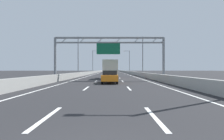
# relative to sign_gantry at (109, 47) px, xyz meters

# --- Properties ---
(ground_plane) EXTENTS (260.00, 260.00, 0.00)m
(ground_plane) POSITION_rel_sign_gantry_xyz_m (0.02, 76.85, -4.83)
(ground_plane) COLOR #262628
(lane_dash_left_0) EXTENTS (0.16, 3.00, 0.01)m
(lane_dash_left_0) POSITION_rel_sign_gantry_xyz_m (-1.78, -19.65, -4.83)
(lane_dash_left_0) COLOR white
(lane_dash_left_0) RESTS_ON ground_plane
(lane_dash_left_1) EXTENTS (0.16, 3.00, 0.01)m
(lane_dash_left_1) POSITION_rel_sign_gantry_xyz_m (-1.78, -10.65, -4.83)
(lane_dash_left_1) COLOR white
(lane_dash_left_1) RESTS_ON ground_plane
(lane_dash_left_2) EXTENTS (0.16, 3.00, 0.01)m
(lane_dash_left_2) POSITION_rel_sign_gantry_xyz_m (-1.78, -1.65, -4.83)
(lane_dash_left_2) COLOR white
(lane_dash_left_2) RESTS_ON ground_plane
(lane_dash_left_3) EXTENTS (0.16, 3.00, 0.01)m
(lane_dash_left_3) POSITION_rel_sign_gantry_xyz_m (-1.78, 7.35, -4.83)
(lane_dash_left_3) COLOR white
(lane_dash_left_3) RESTS_ON ground_plane
(lane_dash_left_4) EXTENTS (0.16, 3.00, 0.01)m
(lane_dash_left_4) POSITION_rel_sign_gantry_xyz_m (-1.78, 16.35, -4.83)
(lane_dash_left_4) COLOR white
(lane_dash_left_4) RESTS_ON ground_plane
(lane_dash_left_5) EXTENTS (0.16, 3.00, 0.01)m
(lane_dash_left_5) POSITION_rel_sign_gantry_xyz_m (-1.78, 25.35, -4.83)
(lane_dash_left_5) COLOR white
(lane_dash_left_5) RESTS_ON ground_plane
(lane_dash_left_6) EXTENTS (0.16, 3.00, 0.01)m
(lane_dash_left_6) POSITION_rel_sign_gantry_xyz_m (-1.78, 34.35, -4.83)
(lane_dash_left_6) COLOR white
(lane_dash_left_6) RESTS_ON ground_plane
(lane_dash_left_7) EXTENTS (0.16, 3.00, 0.01)m
(lane_dash_left_7) POSITION_rel_sign_gantry_xyz_m (-1.78, 43.35, -4.83)
(lane_dash_left_7) COLOR white
(lane_dash_left_7) RESTS_ON ground_plane
(lane_dash_left_8) EXTENTS (0.16, 3.00, 0.01)m
(lane_dash_left_8) POSITION_rel_sign_gantry_xyz_m (-1.78, 52.35, -4.83)
(lane_dash_left_8) COLOR white
(lane_dash_left_8) RESTS_ON ground_plane
(lane_dash_left_9) EXTENTS (0.16, 3.00, 0.01)m
(lane_dash_left_9) POSITION_rel_sign_gantry_xyz_m (-1.78, 61.35, -4.83)
(lane_dash_left_9) COLOR white
(lane_dash_left_9) RESTS_ON ground_plane
(lane_dash_left_10) EXTENTS (0.16, 3.00, 0.01)m
(lane_dash_left_10) POSITION_rel_sign_gantry_xyz_m (-1.78, 70.35, -4.83)
(lane_dash_left_10) COLOR white
(lane_dash_left_10) RESTS_ON ground_plane
(lane_dash_left_11) EXTENTS (0.16, 3.00, 0.01)m
(lane_dash_left_11) POSITION_rel_sign_gantry_xyz_m (-1.78, 79.35, -4.83)
(lane_dash_left_11) COLOR white
(lane_dash_left_11) RESTS_ON ground_plane
(lane_dash_left_12) EXTENTS (0.16, 3.00, 0.01)m
(lane_dash_left_12) POSITION_rel_sign_gantry_xyz_m (-1.78, 88.35, -4.83)
(lane_dash_left_12) COLOR white
(lane_dash_left_12) RESTS_ON ground_plane
(lane_dash_left_13) EXTENTS (0.16, 3.00, 0.01)m
(lane_dash_left_13) POSITION_rel_sign_gantry_xyz_m (-1.78, 97.35, -4.83)
(lane_dash_left_13) COLOR white
(lane_dash_left_13) RESTS_ON ground_plane
(lane_dash_left_14) EXTENTS (0.16, 3.00, 0.01)m
(lane_dash_left_14) POSITION_rel_sign_gantry_xyz_m (-1.78, 106.35, -4.83)
(lane_dash_left_14) COLOR white
(lane_dash_left_14) RESTS_ON ground_plane
(lane_dash_left_15) EXTENTS (0.16, 3.00, 0.01)m
(lane_dash_left_15) POSITION_rel_sign_gantry_xyz_m (-1.78, 115.35, -4.83)
(lane_dash_left_15) COLOR white
(lane_dash_left_15) RESTS_ON ground_plane
(lane_dash_left_16) EXTENTS (0.16, 3.00, 0.01)m
(lane_dash_left_16) POSITION_rel_sign_gantry_xyz_m (-1.78, 124.35, -4.83)
(lane_dash_left_16) COLOR white
(lane_dash_left_16) RESTS_ON ground_plane
(lane_dash_left_17) EXTENTS (0.16, 3.00, 0.01)m
(lane_dash_left_17) POSITION_rel_sign_gantry_xyz_m (-1.78, 133.35, -4.83)
(lane_dash_left_17) COLOR white
(lane_dash_left_17) RESTS_ON ground_plane
(lane_dash_right_0) EXTENTS (0.16, 3.00, 0.01)m
(lane_dash_right_0) POSITION_rel_sign_gantry_xyz_m (1.82, -19.65, -4.83)
(lane_dash_right_0) COLOR white
(lane_dash_right_0) RESTS_ON ground_plane
(lane_dash_right_1) EXTENTS (0.16, 3.00, 0.01)m
(lane_dash_right_1) POSITION_rel_sign_gantry_xyz_m (1.82, -10.65, -4.83)
(lane_dash_right_1) COLOR white
(lane_dash_right_1) RESTS_ON ground_plane
(lane_dash_right_2) EXTENTS (0.16, 3.00, 0.01)m
(lane_dash_right_2) POSITION_rel_sign_gantry_xyz_m (1.82, -1.65, -4.83)
(lane_dash_right_2) COLOR white
(lane_dash_right_2) RESTS_ON ground_plane
(lane_dash_right_3) EXTENTS (0.16, 3.00, 0.01)m
(lane_dash_right_3) POSITION_rel_sign_gantry_xyz_m (1.82, 7.35, -4.83)
(lane_dash_right_3) COLOR white
(lane_dash_right_3) RESTS_ON ground_plane
(lane_dash_right_4) EXTENTS (0.16, 3.00, 0.01)m
(lane_dash_right_4) POSITION_rel_sign_gantry_xyz_m (1.82, 16.35, -4.83)
(lane_dash_right_4) COLOR white
(lane_dash_right_4) RESTS_ON ground_plane
(lane_dash_right_5) EXTENTS (0.16, 3.00, 0.01)m
(lane_dash_right_5) POSITION_rel_sign_gantry_xyz_m (1.82, 25.35, -4.83)
(lane_dash_right_5) COLOR white
(lane_dash_right_5) RESTS_ON ground_plane
(lane_dash_right_6) EXTENTS (0.16, 3.00, 0.01)m
(lane_dash_right_6) POSITION_rel_sign_gantry_xyz_m (1.82, 34.35, -4.83)
(lane_dash_right_6) COLOR white
(lane_dash_right_6) RESTS_ON ground_plane
(lane_dash_right_7) EXTENTS (0.16, 3.00, 0.01)m
(lane_dash_right_7) POSITION_rel_sign_gantry_xyz_m (1.82, 43.35, -4.83)
(lane_dash_right_7) COLOR white
(lane_dash_right_7) RESTS_ON ground_plane
(lane_dash_right_8) EXTENTS (0.16, 3.00, 0.01)m
(lane_dash_right_8) POSITION_rel_sign_gantry_xyz_m (1.82, 52.35, -4.83)
(lane_dash_right_8) COLOR white
(lane_dash_right_8) RESTS_ON ground_plane
(lane_dash_right_9) EXTENTS (0.16, 3.00, 0.01)m
(lane_dash_right_9) POSITION_rel_sign_gantry_xyz_m (1.82, 61.35, -4.83)
(lane_dash_right_9) COLOR white
(lane_dash_right_9) RESTS_ON ground_plane
(lane_dash_right_10) EXTENTS (0.16, 3.00, 0.01)m
(lane_dash_right_10) POSITION_rel_sign_gantry_xyz_m (1.82, 70.35, -4.83)
(lane_dash_right_10) COLOR white
(lane_dash_right_10) RESTS_ON ground_plane
(lane_dash_right_11) EXTENTS (0.16, 3.00, 0.01)m
(lane_dash_right_11) POSITION_rel_sign_gantry_xyz_m (1.82, 79.35, -4.83)
(lane_dash_right_11) COLOR white
(lane_dash_right_11) RESTS_ON ground_plane
(lane_dash_right_12) EXTENTS (0.16, 3.00, 0.01)m
(lane_dash_right_12) POSITION_rel_sign_gantry_xyz_m (1.82, 88.35, -4.83)
(lane_dash_right_12) COLOR white
(lane_dash_right_12) RESTS_ON ground_plane
(lane_dash_right_13) EXTENTS (0.16, 3.00, 0.01)m
(lane_dash_right_13) POSITION_rel_sign_gantry_xyz_m (1.82, 97.35, -4.83)
(lane_dash_right_13) COLOR white
(lane_dash_right_13) RESTS_ON ground_plane
(lane_dash_right_14) EXTENTS (0.16, 3.00, 0.01)m
(lane_dash_right_14) POSITION_rel_sign_gantry_xyz_m (1.82, 106.35, -4.83)
(lane_dash_right_14) COLOR white
(lane_dash_right_14) RESTS_ON ground_plane
(lane_dash_right_15) EXTENTS (0.16, 3.00, 0.01)m
(lane_dash_right_15) POSITION_rel_sign_gantry_xyz_m (1.82, 115.35, -4.83)
(lane_dash_right_15) COLOR white
(lane_dash_right_15) RESTS_ON ground_plane
(lane_dash_right_16) EXTENTS (0.16, 3.00, 0.01)m
(lane_dash_right_16) POSITION_rel_sign_gantry_xyz_m (1.82, 124.35, -4.83)
(lane_dash_right_16) COLOR white
(lane_dash_right_16) RESTS_ON ground_plane
(lane_dash_right_17) EXTENTS (0.16, 3.00, 0.01)m
(lane_dash_right_17) POSITION_rel_sign_gantry_xyz_m (1.82, 133.35, -4.83)
(lane_dash_right_17) COLOR white
(lane_dash_right_17) RESTS_ON ground_plane
(edge_line_left) EXTENTS (0.16, 176.00, 0.01)m
(edge_line_left) POSITION_rel_sign_gantry_xyz_m (-5.23, 64.85, -4.83)
(edge_line_left) COLOR white
(edge_line_left) RESTS_ON ground_plane
(edge_line_right) EXTENTS (0.16, 176.00, 0.01)m
(edge_line_right) POSITION_rel_sign_gantry_xyz_m (5.27, 64.85, -4.83)
(edge_line_right) COLOR white
(edge_line_right) RESTS_ON ground_plane
(barrier_left) EXTENTS (0.45, 220.00, 0.95)m
(barrier_left) POSITION_rel_sign_gantry_xyz_m (-6.88, 86.85, -4.36)
(barrier_left) COLOR #9E9E99
(barrier_left) RESTS_ON ground_plane
(barrier_right) EXTENTS (0.45, 220.00, 0.95)m
(barrier_right) POSITION_rel_sign_gantry_xyz_m (6.92, 86.85, -4.36)
(barrier_right) COLOR #9E9E99
(barrier_right) RESTS_ON ground_plane
(sign_gantry) EXTENTS (16.05, 0.36, 6.36)m
(sign_gantry) POSITION_rel_sign_gantry_xyz_m (0.00, 0.00, 0.00)
(sign_gantry) COLOR gray
(sign_gantry) RESTS_ON ground_plane
(streetlamp_left_mid) EXTENTS (2.58, 0.28, 9.50)m
(streetlamp_left_mid) POSITION_rel_sign_gantry_xyz_m (-7.45, 16.53, 0.56)
(streetlamp_left_mid) COLOR slate
(streetlamp_left_mid) RESTS_ON ground_plane
(streetlamp_right_mid) EXTENTS (2.58, 0.28, 9.50)m
(streetlamp_right_mid) POSITION_rel_sign_gantry_xyz_m (7.49, 16.53, 0.56)
(streetlamp_right_mid) COLOR slate
(streetlamp_right_mid) RESTS_ON ground_plane
(streetlamp_left_far) EXTENTS (2.58, 0.28, 9.50)m
(streetlamp_left_far) POSITION_rel_sign_gantry_xyz_m (-7.45, 48.34, 0.56)
(streetlamp_left_far) COLOR slate
(streetlamp_left_far) RESTS_ON ground_plane
(streetlamp_right_far) EXTENTS (2.58, 0.28, 9.50)m
(streetlamp_right_far) POSITION_rel_sign_gantry_xyz_m (7.49, 48.34, 0.56)
(streetlamp_right_far) COLOR slate
(streetlamp_right_far) RESTS_ON ground_plane
(orange_car) EXTENTS (1.82, 4.37, 1.48)m
(orange_car) POSITION_rel_sign_gantry_xyz_m (0.15, -4.94, -4.08)
(orange_car) COLOR orange
(orange_car) RESTS_ON ground_plane
(yellow_car) EXTENTS (1.89, 4.51, 1.40)m
(yellow_car) POSITION_rel_sign_gantry_xyz_m (0.21, 60.13, -4.10)
(yellow_car) COLOR yellow
(yellow_car) RESTS_ON ground_plane
(black_car) EXTENTS (1.75, 4.70, 1.44)m
(black_car) POSITION_rel_sign_gantry_xyz_m (3.49, 111.60, -4.09)
(black_car) COLOR black
(black_car) RESTS_ON ground_plane
(red_car) EXTENTS (1.80, 4.58, 1.48)m
(red_car) POSITION_rel_sign_gantry_xyz_m (-3.40, 102.07, -4.07)
(red_car) COLOR red
(red_car) RESTS_ON ground_plane
(box_truck) EXTENTS (2.36, 8.07, 3.11)m
(box_truck) POSITION_rel_sign_gantry_xyz_m (0.13, 4.78, -3.15)
(box_truck) COLOR #B21E19
(box_truck) RESTS_ON ground_plane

